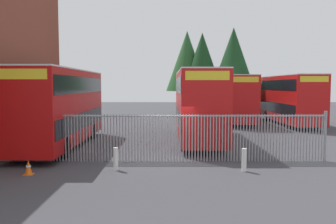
{
  "coord_description": "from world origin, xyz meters",
  "views": [
    {
      "loc": [
        -0.0,
        -16.1,
        3.52
      ],
      "look_at": [
        0.0,
        4.0,
        2.0
      ],
      "focal_mm": 37.54,
      "sensor_mm": 36.0,
      "label": 1
    }
  ],
  "objects_px": {
    "double_decker_bus_behind_fence_right": "(233,97)",
    "double_decker_bus_far_back": "(289,98)",
    "traffic_cone_by_gate": "(28,168)",
    "double_decker_bus_near_gate": "(62,105)",
    "double_decker_bus_behind_fence_left": "(198,103)",
    "bollard_center_front": "(244,160)",
    "bollard_near_left": "(116,159)"
  },
  "relations": [
    {
      "from": "double_decker_bus_behind_fence_right",
      "to": "double_decker_bus_far_back",
      "type": "relative_size",
      "value": 1.0
    },
    {
      "from": "traffic_cone_by_gate",
      "to": "bollard_near_left",
      "type": "bearing_deg",
      "value": 12.71
    },
    {
      "from": "double_decker_bus_behind_fence_left",
      "to": "traffic_cone_by_gate",
      "type": "xyz_separation_m",
      "value": [
        -7.4,
        -8.66,
        -2.13
      ]
    },
    {
      "from": "double_decker_bus_near_gate",
      "to": "bollard_near_left",
      "type": "height_order",
      "value": "double_decker_bus_near_gate"
    },
    {
      "from": "double_decker_bus_behind_fence_left",
      "to": "bollard_near_left",
      "type": "height_order",
      "value": "double_decker_bus_behind_fence_left"
    },
    {
      "from": "double_decker_bus_behind_fence_left",
      "to": "traffic_cone_by_gate",
      "type": "relative_size",
      "value": 18.32
    },
    {
      "from": "double_decker_bus_far_back",
      "to": "traffic_cone_by_gate",
      "type": "distance_m",
      "value": 24.48
    },
    {
      "from": "double_decker_bus_near_gate",
      "to": "double_decker_bus_far_back",
      "type": "xyz_separation_m",
      "value": [
        17.02,
        11.57,
        0.0
      ]
    },
    {
      "from": "double_decker_bus_behind_fence_left",
      "to": "double_decker_bus_behind_fence_right",
      "type": "height_order",
      "value": "same"
    },
    {
      "from": "double_decker_bus_behind_fence_left",
      "to": "bollard_near_left",
      "type": "xyz_separation_m",
      "value": [
        -4.07,
        -7.9,
        -1.95
      ]
    },
    {
      "from": "double_decker_bus_far_back",
      "to": "bollard_center_front",
      "type": "xyz_separation_m",
      "value": [
        -7.8,
        -17.46,
        -1.95
      ]
    },
    {
      "from": "double_decker_bus_near_gate",
      "to": "traffic_cone_by_gate",
      "type": "relative_size",
      "value": 18.32
    },
    {
      "from": "bollard_center_front",
      "to": "double_decker_bus_far_back",
      "type": "bearing_deg",
      "value": 65.92
    },
    {
      "from": "double_decker_bus_behind_fence_right",
      "to": "bollard_center_front",
      "type": "bearing_deg",
      "value": -98.99
    },
    {
      "from": "double_decker_bus_far_back",
      "to": "bollard_near_left",
      "type": "bearing_deg",
      "value": -127.19
    },
    {
      "from": "double_decker_bus_far_back",
      "to": "bollard_center_front",
      "type": "relative_size",
      "value": 11.38
    },
    {
      "from": "double_decker_bus_behind_fence_left",
      "to": "traffic_cone_by_gate",
      "type": "bearing_deg",
      "value": -130.54
    },
    {
      "from": "bollard_near_left",
      "to": "traffic_cone_by_gate",
      "type": "xyz_separation_m",
      "value": [
        -3.34,
        -0.75,
        -0.19
      ]
    },
    {
      "from": "double_decker_bus_behind_fence_left",
      "to": "bollard_near_left",
      "type": "bearing_deg",
      "value": -117.23
    },
    {
      "from": "double_decker_bus_behind_fence_right",
      "to": "bollard_near_left",
      "type": "relative_size",
      "value": 11.38
    },
    {
      "from": "double_decker_bus_behind_fence_left",
      "to": "double_decker_bus_near_gate",
      "type": "bearing_deg",
      "value": -164.52
    },
    {
      "from": "double_decker_bus_far_back",
      "to": "traffic_cone_by_gate",
      "type": "xyz_separation_m",
      "value": [
        -16.43,
        -18.01,
        -2.13
      ]
    },
    {
      "from": "traffic_cone_by_gate",
      "to": "double_decker_bus_near_gate",
      "type": "bearing_deg",
      "value": 95.21
    },
    {
      "from": "bollard_near_left",
      "to": "double_decker_bus_behind_fence_left",
      "type": "bearing_deg",
      "value": 62.77
    },
    {
      "from": "double_decker_bus_behind_fence_right",
      "to": "traffic_cone_by_gate",
      "type": "bearing_deg",
      "value": -120.56
    },
    {
      "from": "double_decker_bus_behind_fence_left",
      "to": "double_decker_bus_far_back",
      "type": "relative_size",
      "value": 1.0
    },
    {
      "from": "double_decker_bus_near_gate",
      "to": "double_decker_bus_far_back",
      "type": "relative_size",
      "value": 1.0
    },
    {
      "from": "double_decker_bus_far_back",
      "to": "bollard_near_left",
      "type": "distance_m",
      "value": 21.75
    },
    {
      "from": "double_decker_bus_behind_fence_right",
      "to": "double_decker_bus_behind_fence_left",
      "type": "bearing_deg",
      "value": -111.01
    },
    {
      "from": "double_decker_bus_far_back",
      "to": "traffic_cone_by_gate",
      "type": "relative_size",
      "value": 18.32
    },
    {
      "from": "double_decker_bus_near_gate",
      "to": "double_decker_bus_behind_fence_right",
      "type": "distance_m",
      "value": 18.1
    },
    {
      "from": "double_decker_bus_near_gate",
      "to": "bollard_near_left",
      "type": "xyz_separation_m",
      "value": [
        3.92,
        -5.69,
        -1.95
      ]
    }
  ]
}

